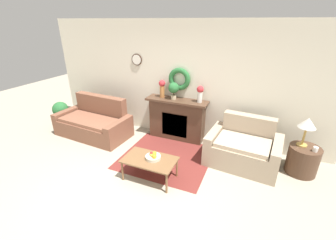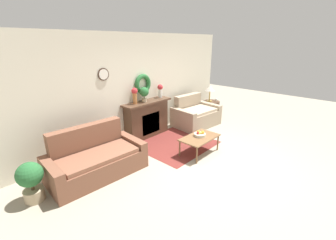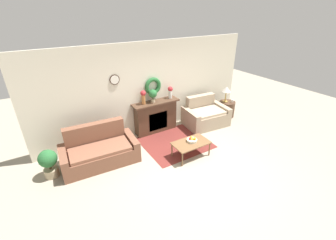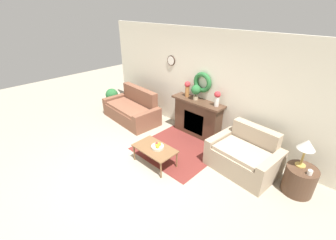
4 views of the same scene
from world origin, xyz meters
The scene contains 15 objects.
ground_plane centered at (0.00, 0.00, 0.00)m, with size 16.00×16.00×0.00m, color #9E937F.
floor_rug centered at (0.18, 1.34, 0.00)m, with size 1.80×1.66×0.01m.
wall_back centered at (0.00, 2.45, 1.35)m, with size 6.80×0.18×2.70m.
fireplace centered at (0.06, 2.25, 0.50)m, with size 1.44×0.41×0.99m.
couch_left centered at (-1.90, 1.60, 0.31)m, with size 1.87×1.02×0.94m.
loveseat_right centered at (1.65, 1.79, 0.32)m, with size 1.44×1.06×0.91m.
coffee_table centered at (0.18, 0.59, 0.37)m, with size 0.94×0.56×0.41m.
fruit_bowl centered at (0.23, 0.63, 0.46)m, with size 0.27×0.27×0.12m.
side_table_by_loveseat centered at (2.72, 1.88, 0.27)m, with size 0.54×0.54×0.54m.
table_lamp centered at (2.65, 1.93, 0.97)m, with size 0.30×0.30×0.55m.
mug centered at (2.84, 1.78, 0.59)m, with size 0.08×0.08×0.09m.
vase_on_mantel_left centered at (-0.32, 2.25, 1.23)m, with size 0.16×0.16×0.41m.
vase_on_mantel_right centered at (0.58, 2.25, 1.21)m, with size 0.15×0.15×0.37m.
potted_plant_on_mantel centered at (-0.03, 2.23, 1.24)m, with size 0.25×0.25×0.39m.
potted_plant_floor_by_couch centered at (-3.03, 1.64, 0.40)m, with size 0.41×0.41×0.69m.
Camera 2 is at (-3.80, -2.07, 2.50)m, focal length 24.00 mm.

